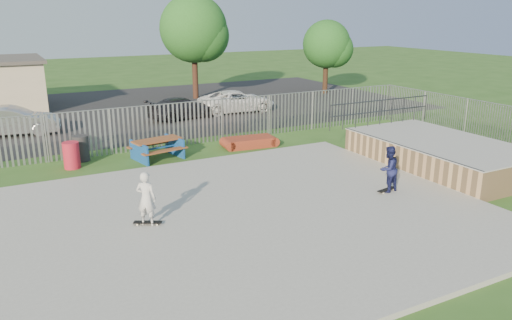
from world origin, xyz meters
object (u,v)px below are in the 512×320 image
picnic_table (157,149)px  trash_bin_grey (81,148)px  trash_bin_red (71,155)px  tree_right (327,44)px  skater_white (146,198)px  car_silver (12,121)px  car_white (237,101)px  car_dark (183,108)px  tree_mid (194,29)px  funbox (249,142)px  skater_navy (388,169)px

picnic_table → trash_bin_grey: bearing=146.2°
picnic_table → trash_bin_red: trash_bin_red is taller
tree_right → skater_white: size_ratio=3.48×
car_silver → car_white: car_silver is taller
trash_bin_red → car_dark: 10.03m
car_white → skater_white: size_ratio=3.00×
car_silver → tree_mid: tree_mid is taller
car_silver → car_white: (12.58, 0.39, -0.07)m
trash_bin_grey → trash_bin_red: bearing=-119.9°
car_dark → car_white: size_ratio=0.89×
picnic_table → car_silver: 8.97m
funbox → car_white: car_white is taller
picnic_table → trash_bin_red: 3.39m
funbox → skater_white: size_ratio=1.44×
tree_mid → skater_navy: size_ratio=4.59×
car_silver → car_white: bearing=-78.3°
funbox → car_dark: (-0.55, 7.38, 0.41)m
funbox → skater_white: skater_white is taller
trash_bin_grey → car_dark: bearing=42.8°
funbox → tree_mid: 14.75m
trash_bin_grey → picnic_table: bearing=-22.5°
tree_right → skater_navy: tree_right is taller
trash_bin_grey → tree_right: (19.45, 10.07, 3.13)m
car_silver → car_dark: (8.89, -0.03, -0.12)m
tree_right → tree_mid: bearing=165.7°
picnic_table → funbox: picnic_table is taller
car_dark → tree_right: bearing=-82.9°
picnic_table → skater_white: bearing=-120.6°
tree_right → skater_white: 26.35m
skater_navy → skater_white: bearing=-18.3°
trash_bin_grey → car_dark: size_ratio=0.26×
car_white → car_dark: bearing=99.9°
car_silver → car_white: size_ratio=0.93×
car_silver → trash_bin_red: bearing=-156.2°
car_silver → funbox: bearing=-118.2°
funbox → car_white: size_ratio=0.48×
picnic_table → skater_white: 7.24m
trash_bin_grey → tree_mid: size_ratio=0.15×
picnic_table → car_silver: size_ratio=0.52×
tree_right → skater_white: (-18.98, -18.07, -2.73)m
trash_bin_grey → tree_mid: 16.53m
car_dark → trash_bin_grey: bearing=122.8°
picnic_table → tree_right: bearing=22.9°
tree_mid → skater_navy: tree_mid is taller
trash_bin_grey → car_white: car_white is taller
funbox → car_silver: size_ratio=0.51×
skater_navy → trash_bin_grey: bearing=-57.9°
funbox → car_silver: (-9.44, 7.41, 0.53)m
skater_navy → skater_white: (-7.87, 1.08, 0.00)m
tree_mid → car_dark: bearing=-117.3°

